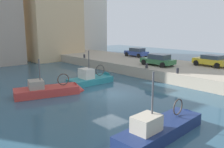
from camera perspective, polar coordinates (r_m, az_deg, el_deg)
water_surface at (r=20.74m, az=-0.35°, el=-5.00°), size 80.00×80.00×0.00m
quay_wall at (r=29.37m, az=16.52°, el=0.65°), size 9.00×56.00×1.20m
fishing_boat_teal at (r=25.05m, az=-4.47°, el=-1.80°), size 5.51×2.42×4.38m
fishing_boat_navy at (r=13.76m, az=12.43°, el=-13.66°), size 6.93×2.01×4.48m
fishing_boat_red at (r=21.44m, az=-14.52°, el=-4.55°), size 6.42×3.57×4.08m
parked_car_green at (r=29.10m, az=11.12°, el=3.44°), size 2.06×4.14×1.40m
parked_car_yellow at (r=30.41m, az=22.84°, el=3.08°), size 2.20×3.98×1.37m
parked_car_blue at (r=37.21m, az=5.96°, el=5.31°), size 1.99×3.89×1.38m
mooring_bollard_south at (r=24.70m, az=15.60°, el=0.78°), size 0.28×0.28×0.55m
mooring_bollard_mid at (r=26.99m, az=8.40°, el=1.96°), size 0.28×0.28×0.55m
mooring_bollard_north at (r=35.69m, az=-6.72°, el=4.33°), size 0.28×0.28×0.55m
waterfront_building_west at (r=52.39m, az=-8.06°, el=17.00°), size 8.95×8.45×21.94m
waterfront_building_east at (r=44.32m, az=-14.76°, el=16.83°), size 9.33×7.76×20.51m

